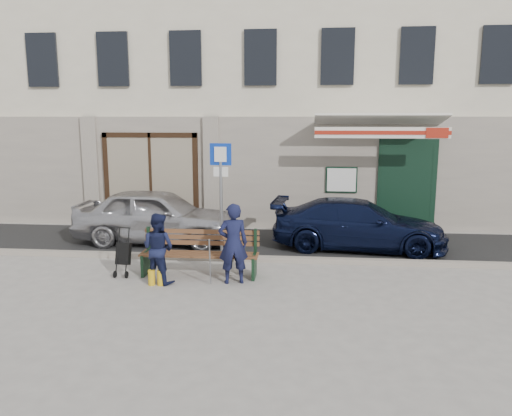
# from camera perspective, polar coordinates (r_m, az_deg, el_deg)

# --- Properties ---
(ground) EXTENTS (80.00, 80.00, 0.00)m
(ground) POSITION_cam_1_polar(r_m,az_deg,el_deg) (9.85, -2.10, -8.54)
(ground) COLOR #9E9991
(ground) RESTS_ON ground
(asphalt_lane) EXTENTS (60.00, 3.20, 0.01)m
(asphalt_lane) POSITION_cam_1_polar(r_m,az_deg,el_deg) (12.80, -0.25, -4.05)
(asphalt_lane) COLOR #282828
(asphalt_lane) RESTS_ON ground
(curb) EXTENTS (60.00, 0.18, 0.12)m
(curb) POSITION_cam_1_polar(r_m,az_deg,el_deg) (11.25, -1.08, -5.79)
(curb) COLOR #9E9384
(curb) RESTS_ON ground
(building) EXTENTS (20.00, 8.27, 10.00)m
(building) POSITION_cam_1_polar(r_m,az_deg,el_deg) (17.82, 1.58, 16.10)
(building) COLOR beige
(building) RESTS_ON ground
(car_silver) EXTENTS (4.20, 1.79, 1.42)m
(car_silver) POSITION_cam_1_polar(r_m,az_deg,el_deg) (12.98, -11.28, -0.87)
(car_silver) COLOR #BABABF
(car_silver) RESTS_ON ground
(car_navy) EXTENTS (4.33, 2.08, 1.21)m
(car_navy) POSITION_cam_1_polar(r_m,az_deg,el_deg) (12.44, 11.63, -1.84)
(car_navy) COLOR black
(car_navy) RESTS_ON ground
(parking_sign) EXTENTS (0.49, 0.09, 2.62)m
(parking_sign) POSITION_cam_1_polar(r_m,az_deg,el_deg) (11.18, -4.03, 2.94)
(parking_sign) COLOR gray
(parking_sign) RESTS_ON ground
(bench) EXTENTS (2.40, 1.17, 0.98)m
(bench) POSITION_cam_1_polar(r_m,az_deg,el_deg) (10.22, -6.74, -5.21)
(bench) COLOR brown
(bench) RESTS_ON ground
(man) EXTENTS (0.65, 0.51, 1.58)m
(man) POSITION_cam_1_polar(r_m,az_deg,el_deg) (9.64, -2.63, -4.09)
(man) COLOR #131736
(man) RESTS_ON ground
(woman) EXTENTS (0.81, 0.72, 1.38)m
(woman) POSITION_cam_1_polar(r_m,az_deg,el_deg) (9.86, -11.12, -4.52)
(woman) COLOR #151A39
(woman) RESTS_ON ground
(stroller) EXTENTS (0.30, 0.41, 0.97)m
(stroller) POSITION_cam_1_polar(r_m,az_deg,el_deg) (10.54, -14.93, -5.17)
(stroller) COLOR black
(stroller) RESTS_ON ground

